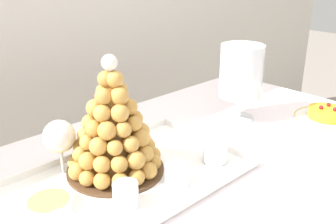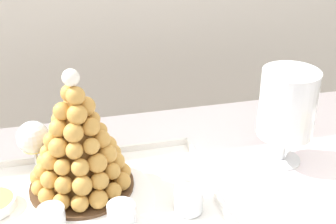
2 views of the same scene
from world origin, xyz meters
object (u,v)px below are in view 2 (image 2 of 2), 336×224
Objects in this scene: dessert_cup_mid_right at (189,200)px; dessert_cup_centre at (121,215)px; macaron_goblet at (288,105)px; wine_glass at (33,139)px; dessert_cup_mid_left at (52,220)px; serving_tray at (84,200)px; croquembouche at (78,145)px.

dessert_cup_centre is at bearing -176.41° from dessert_cup_mid_right.
macaron_goblet is 0.62m from wine_glass.
serving_tray is at bearing 50.90° from dessert_cup_mid_left.
wine_glass is at bearing 126.98° from dessert_cup_centre.
croquembouche reaches higher than serving_tray.
macaron_goblet is at bearing 26.17° from dessert_cup_mid_right.
serving_tray is 3.99× the size of wine_glass.
dessert_cup_centre is (0.14, -0.02, -0.00)m from dessert_cup_mid_left.
macaron_goblet reaches higher than dessert_cup_centre.
dessert_cup_mid_right is at bearing -32.07° from croquembouche.
wine_glass reaches higher than dessert_cup_mid_right.
wine_glass is (-0.03, 0.21, 0.07)m from dessert_cup_mid_left.
dessert_cup_centre is 0.23× the size of macaron_goblet.
dessert_cup_mid_right is at bearing -153.83° from macaron_goblet.
croquembouche is 5.29× the size of dessert_cup_mid_left.
serving_tray is 9.36× the size of dessert_cup_mid_right.
serving_tray is 9.87× the size of dessert_cup_centre.
dessert_cup_mid_left is 0.14m from dessert_cup_centre.
dessert_cup_mid_right is (0.22, -0.09, 0.03)m from serving_tray.
croquembouche is 4.71× the size of dessert_cup_mid_right.
dessert_cup_centre is at bearing -6.09° from dessert_cup_mid_left.
macaron_goblet reaches higher than serving_tray.
dessert_cup_mid_right is at bearing 3.59° from dessert_cup_centre.
croquembouche is 0.13m from wine_glass.
croquembouche is 1.15× the size of macaron_goblet.
macaron_goblet is at bearing -7.27° from wine_glass.
croquembouche is 2.01× the size of wine_glass.
dessert_cup_mid_left is at bearing -166.76° from macaron_goblet.
croquembouche is 0.18m from dessert_cup_mid_left.
dessert_cup_mid_left reaches higher than dessert_cup_centre.
macaron_goblet is (0.51, 0.05, 0.16)m from serving_tray.
serving_tray is 0.11m from dessert_cup_mid_left.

